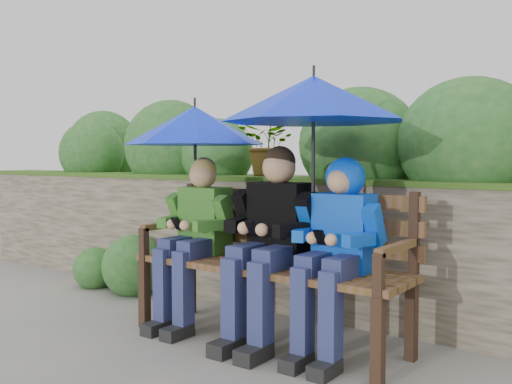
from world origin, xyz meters
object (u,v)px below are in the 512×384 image
Objects in this scene: park_bench at (274,254)px; boy_middle at (271,235)px; umbrella_right at (314,99)px; boy_left at (195,232)px; boy_right at (337,238)px; umbrella_left at (195,126)px.

park_bench is 1.49× the size of boy_middle.
boy_middle is 1.12× the size of umbrella_right.
boy_left reaches higher than park_bench.
boy_right is (1.10, 0.01, 0.04)m from boy_left.
boy_left is 1.21× the size of umbrella_left.
umbrella_right reaches higher than park_bench.
boy_left is 0.74m from umbrella_left.
boy_middle is at bearing -66.26° from park_bench.
boy_right is at bearing 2.59° from boy_middle.
umbrella_left is at bearing 179.10° from umbrella_right.
park_bench is at bearing 171.05° from boy_right.
park_bench is at bearing 2.04° from umbrella_left.
boy_left is (-0.60, -0.09, 0.11)m from park_bench.
umbrella_right is (-0.18, 0.04, 0.82)m from boy_right.
park_bench is 0.53m from boy_right.
boy_middle reaches higher than boy_right.
park_bench is 1.02m from umbrella_right.
umbrella_left is at bearing -177.96° from park_bench.
umbrella_left is at bearing 173.86° from boy_middle.
umbrella_right is (0.31, -0.04, 0.97)m from park_bench.
umbrella_left is (-0.06, 0.07, 0.74)m from boy_left.
boy_right is (0.50, -0.08, 0.15)m from park_bench.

